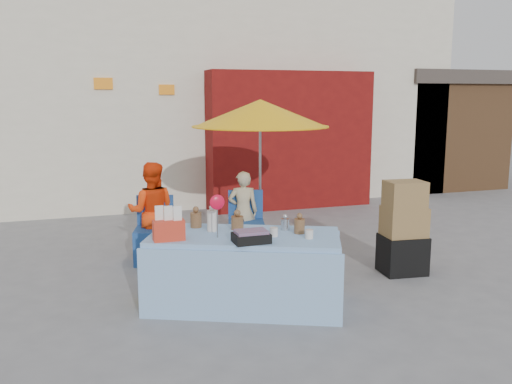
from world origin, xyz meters
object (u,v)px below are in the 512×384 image
object	(u,v)px
vendor_orange	(152,211)
box_stack	(403,231)
vendor_beige	(243,211)
umbrella	(260,114)
market_table	(244,269)
chair_left	(154,243)
chair_right	(246,235)

from	to	relation	value
vendor_orange	box_stack	xyz separation A→B (m)	(2.81, -1.53, -0.12)
vendor_beige	umbrella	bearing A→B (deg)	-138.86
market_table	box_stack	xyz separation A→B (m)	(2.14, 0.38, 0.14)
vendor_beige	chair_left	bearing A→B (deg)	20.75
chair_right	vendor_beige	distance (m)	0.34
chair_left	market_table	bearing A→B (deg)	-54.69
market_table	vendor_orange	distance (m)	2.04
umbrella	vendor_beige	bearing A→B (deg)	-153.43
chair_right	box_stack	bearing A→B (deg)	-27.24
chair_right	umbrella	xyz separation A→B (m)	(0.30, 0.28, 1.64)
chair_left	umbrella	xyz separation A→B (m)	(1.55, 0.28, 1.64)
chair_left	vendor_beige	size ratio (longest dim) A/B	0.76
market_table	vendor_beige	size ratio (longest dim) A/B	1.92
market_table	umbrella	xyz separation A→B (m)	(0.87, 2.06, 1.51)
vendor_beige	vendor_orange	bearing A→B (deg)	14.58
chair_left	vendor_beige	world-z (taller)	vendor_beige
vendor_orange	box_stack	distance (m)	3.20
box_stack	vendor_beige	bearing A→B (deg)	135.62
umbrella	box_stack	xyz separation A→B (m)	(1.26, -1.68, -1.37)
vendor_beige	umbrella	xyz separation A→B (m)	(0.30, 0.15, 1.33)
chair_right	box_stack	size ratio (longest dim) A/B	0.75
box_stack	chair_left	bearing A→B (deg)	153.60
market_table	box_stack	world-z (taller)	market_table
chair_left	box_stack	size ratio (longest dim) A/B	0.75
umbrella	vendor_orange	bearing A→B (deg)	-174.47
vendor_beige	box_stack	bearing A→B (deg)	150.19
chair_right	umbrella	distance (m)	1.69
box_stack	chair_right	bearing A→B (deg)	138.18
vendor_orange	market_table	bearing A→B (deg)	124.06
vendor_beige	umbrella	world-z (taller)	umbrella
vendor_beige	box_stack	distance (m)	2.19
chair_right	vendor_beige	world-z (taller)	vendor_beige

